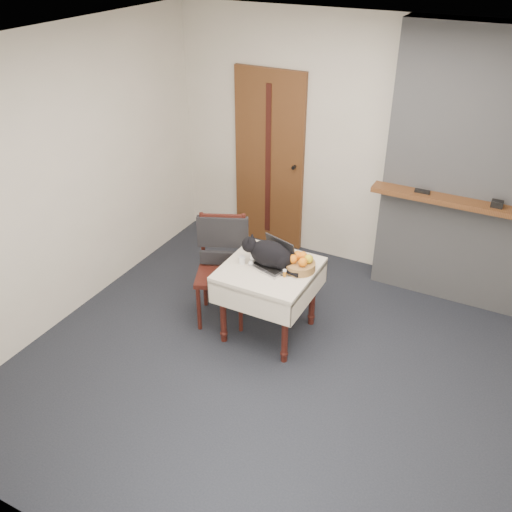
{
  "coord_description": "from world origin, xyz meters",
  "views": [
    {
      "loc": [
        1.41,
        -3.36,
        3.3
      ],
      "look_at": [
        -0.52,
        0.36,
        0.81
      ],
      "focal_mm": 40.0,
      "sensor_mm": 36.0,
      "label": 1
    }
  ],
  "objects_px": {
    "cream_jar": "(242,260)",
    "laptop": "(274,259)",
    "cat": "(271,254)",
    "pill_bottle": "(285,273)",
    "fruit_basket": "(300,264)",
    "side_table": "(269,278)",
    "door": "(269,161)",
    "chair": "(222,254)"
  },
  "relations": [
    {
      "from": "cat",
      "to": "cream_jar",
      "type": "xyz_separation_m",
      "value": [
        -0.24,
        -0.08,
        -0.08
      ]
    },
    {
      "from": "side_table",
      "to": "chair",
      "type": "height_order",
      "value": "chair"
    },
    {
      "from": "side_table",
      "to": "pill_bottle",
      "type": "relative_size",
      "value": 11.69
    },
    {
      "from": "side_table",
      "to": "pill_bottle",
      "type": "xyz_separation_m",
      "value": [
        0.18,
        -0.07,
        0.15
      ]
    },
    {
      "from": "door",
      "to": "laptop",
      "type": "bearing_deg",
      "value": -62.09
    },
    {
      "from": "cat",
      "to": "fruit_basket",
      "type": "bearing_deg",
      "value": 5.33
    },
    {
      "from": "side_table",
      "to": "cream_jar",
      "type": "xyz_separation_m",
      "value": [
        -0.24,
        -0.05,
        0.15
      ]
    },
    {
      "from": "cream_jar",
      "to": "pill_bottle",
      "type": "xyz_separation_m",
      "value": [
        0.42,
        -0.02,
        0.0
      ]
    },
    {
      "from": "side_table",
      "to": "chair",
      "type": "distance_m",
      "value": 0.54
    },
    {
      "from": "cream_jar",
      "to": "pill_bottle",
      "type": "distance_m",
      "value": 0.42
    },
    {
      "from": "cat",
      "to": "pill_bottle",
      "type": "height_order",
      "value": "cat"
    },
    {
      "from": "door",
      "to": "pill_bottle",
      "type": "xyz_separation_m",
      "value": [
        0.96,
        -1.64,
        -0.27
      ]
    },
    {
      "from": "side_table",
      "to": "fruit_basket",
      "type": "height_order",
      "value": "fruit_basket"
    },
    {
      "from": "door",
      "to": "cream_jar",
      "type": "height_order",
      "value": "door"
    },
    {
      "from": "cat",
      "to": "pill_bottle",
      "type": "xyz_separation_m",
      "value": [
        0.18,
        -0.1,
        -0.08
      ]
    },
    {
      "from": "laptop",
      "to": "fruit_basket",
      "type": "height_order",
      "value": "laptop"
    },
    {
      "from": "cat",
      "to": "door",
      "type": "bearing_deg",
      "value": 108.48
    },
    {
      "from": "cat",
      "to": "pill_bottle",
      "type": "bearing_deg",
      "value": -37.37
    },
    {
      "from": "side_table",
      "to": "laptop",
      "type": "relative_size",
      "value": 1.99
    },
    {
      "from": "door",
      "to": "chair",
      "type": "relative_size",
      "value": 1.97
    },
    {
      "from": "laptop",
      "to": "cat",
      "type": "xyz_separation_m",
      "value": [
        -0.02,
        -0.03,
        0.06
      ]
    },
    {
      "from": "laptop",
      "to": "chair",
      "type": "bearing_deg",
      "value": -166.8
    },
    {
      "from": "pill_bottle",
      "to": "fruit_basket",
      "type": "relative_size",
      "value": 0.25
    },
    {
      "from": "pill_bottle",
      "to": "door",
      "type": "bearing_deg",
      "value": 120.36
    },
    {
      "from": "pill_bottle",
      "to": "fruit_basket",
      "type": "height_order",
      "value": "fruit_basket"
    },
    {
      "from": "side_table",
      "to": "laptop",
      "type": "bearing_deg",
      "value": 67.86
    },
    {
      "from": "door",
      "to": "pill_bottle",
      "type": "distance_m",
      "value": 1.92
    },
    {
      "from": "laptop",
      "to": "pill_bottle",
      "type": "distance_m",
      "value": 0.2
    },
    {
      "from": "side_table",
      "to": "chair",
      "type": "relative_size",
      "value": 0.77
    },
    {
      "from": "side_table",
      "to": "pill_bottle",
      "type": "distance_m",
      "value": 0.24
    },
    {
      "from": "cat",
      "to": "chair",
      "type": "relative_size",
      "value": 0.56
    },
    {
      "from": "cat",
      "to": "fruit_basket",
      "type": "height_order",
      "value": "cat"
    },
    {
      "from": "cream_jar",
      "to": "laptop",
      "type": "bearing_deg",
      "value": 21.42
    },
    {
      "from": "pill_bottle",
      "to": "chair",
      "type": "xyz_separation_m",
      "value": [
        -0.71,
        0.17,
        -0.09
      ]
    },
    {
      "from": "cream_jar",
      "to": "fruit_basket",
      "type": "relative_size",
      "value": 0.25
    },
    {
      "from": "cream_jar",
      "to": "side_table",
      "type": "bearing_deg",
      "value": 11.8
    },
    {
      "from": "side_table",
      "to": "chair",
      "type": "xyz_separation_m",
      "value": [
        -0.53,
        0.09,
        0.06
      ]
    },
    {
      "from": "cream_jar",
      "to": "chair",
      "type": "height_order",
      "value": "chair"
    },
    {
      "from": "door",
      "to": "laptop",
      "type": "height_order",
      "value": "door"
    },
    {
      "from": "laptop",
      "to": "cream_jar",
      "type": "relative_size",
      "value": 5.8
    },
    {
      "from": "laptop",
      "to": "cat",
      "type": "height_order",
      "value": "cat"
    },
    {
      "from": "side_table",
      "to": "cat",
      "type": "bearing_deg",
      "value": 88.59
    }
  ]
}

